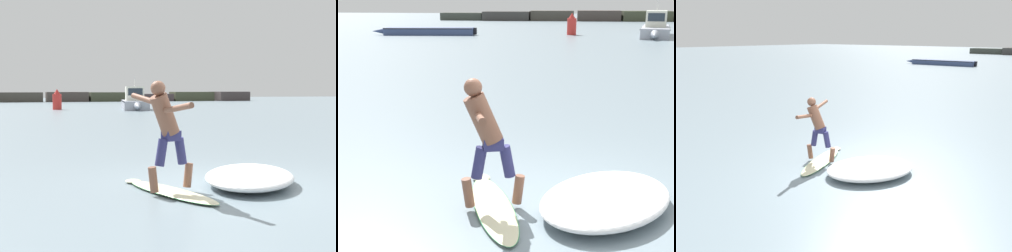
{
  "view_description": "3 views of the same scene",
  "coord_description": "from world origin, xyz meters",
  "views": [
    {
      "loc": [
        -3.22,
        -7.26,
        1.65
      ],
      "look_at": [
        -0.73,
        0.69,
        1.01
      ],
      "focal_mm": 50.0,
      "sensor_mm": 36.0,
      "label": 1
    },
    {
      "loc": [
        0.03,
        -6.0,
        2.73
      ],
      "look_at": [
        -1.05,
        1.28,
        0.75
      ],
      "focal_mm": 50.0,
      "sensor_mm": 36.0,
      "label": 2
    },
    {
      "loc": [
        4.97,
        -6.28,
        3.36
      ],
      "look_at": [
        -1.44,
        1.22,
        0.65
      ],
      "focal_mm": 35.0,
      "sensor_mm": 36.0,
      "label": 3
    }
  ],
  "objects": [
    {
      "name": "ground_plane",
      "position": [
        0.0,
        0.0,
        0.0
      ],
      "size": [
        200.0,
        200.0,
        0.0
      ],
      "primitive_type": "plane",
      "color": "gray"
    },
    {
      "name": "surfboard",
      "position": [
        -1.0,
        -0.25,
        0.04
      ],
      "size": [
        1.22,
        2.34,
        0.21
      ],
      "color": "beige",
      "rests_on": "ground"
    },
    {
      "name": "surfer",
      "position": [
        -1.08,
        -0.32,
        1.09
      ],
      "size": [
        0.92,
        1.59,
        1.73
      ],
      "color": "brown",
      "rests_on": "surfboard"
    },
    {
      "name": "fishing_boat_near_jetty",
      "position": [
        -12.1,
        31.69,
        0.32
      ],
      "size": [
        8.68,
        2.29,
        0.59
      ],
      "color": "#384874",
      "rests_on": "ground"
    },
    {
      "name": "wave_foam_at_tail",
      "position": [
        0.51,
        -0.05,
        0.15
      ],
      "size": [
        2.47,
        2.69,
        0.31
      ],
      "color": "white",
      "rests_on": "ground"
    }
  ]
}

